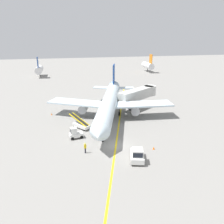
% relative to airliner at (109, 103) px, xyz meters
% --- Properties ---
extents(ground_plane, '(300.00, 300.00, 0.00)m').
position_rel_airliner_xyz_m(ground_plane, '(-1.55, -13.48, -3.42)').
color(ground_plane, gray).
extents(taxi_line_yellow, '(24.35, 76.38, 0.01)m').
position_rel_airliner_xyz_m(taxi_line_yellow, '(-0.16, -8.48, -3.41)').
color(taxi_line_yellow, yellow).
rests_on(taxi_line_yellow, ground).
extents(airliner, '(27.71, 34.53, 10.10)m').
position_rel_airliner_xyz_m(airliner, '(0.00, 0.00, 0.00)').
color(airliner, silver).
rests_on(airliner, ground).
extents(jet_bridge, '(12.00, 9.27, 4.85)m').
position_rel_airliner_xyz_m(jet_bridge, '(9.35, 5.97, 0.12)').
color(jet_bridge, beige).
rests_on(jet_bridge, ground).
extents(pushback_tug, '(2.80, 3.98, 2.20)m').
position_rel_airliner_xyz_m(pushback_tug, '(0.15, -19.00, -2.42)').
color(pushback_tug, silver).
rests_on(pushback_tug, ground).
extents(baggage_tug_near_wing, '(2.60, 1.71, 2.10)m').
position_rel_airliner_xyz_m(baggage_tug_near_wing, '(-8.24, -9.15, -2.49)').
color(baggage_tug_near_wing, silver).
rests_on(baggage_tug_near_wing, ground).
extents(belt_loader_forward_hold, '(4.04, 4.72, 2.59)m').
position_rel_airliner_xyz_m(belt_loader_forward_hold, '(-6.80, -4.68, -2.64)').
color(belt_loader_forward_hold, silver).
rests_on(belt_loader_forward_hold, ground).
extents(ground_crew_marshaller, '(0.36, 0.24, 1.70)m').
position_rel_airliner_xyz_m(ground_crew_marshaller, '(-7.07, -14.90, -2.51)').
color(ground_crew_marshaller, '#26262D').
rests_on(ground_crew_marshaller, ground).
extents(safety_cone_nose_left, '(0.36, 0.36, 0.44)m').
position_rel_airliner_xyz_m(safety_cone_nose_left, '(3.97, -16.18, -3.20)').
color(safety_cone_nose_left, orange).
rests_on(safety_cone_nose_left, ground).
extents(safety_cone_nose_right, '(0.36, 0.36, 0.44)m').
position_rel_airliner_xyz_m(safety_cone_nose_right, '(-12.79, 4.58, -3.20)').
color(safety_cone_nose_right, orange).
rests_on(safety_cone_nose_right, ground).
extents(distant_aircraft_mid_left, '(3.00, 10.10, 8.80)m').
position_rel_airliner_xyz_m(distant_aircraft_mid_left, '(-19.21, 57.20, -0.20)').
color(distant_aircraft_mid_left, silver).
rests_on(distant_aircraft_mid_left, ground).
extents(distant_aircraft_mid_right, '(3.00, 10.10, 8.80)m').
position_rel_airliner_xyz_m(distant_aircraft_mid_right, '(32.29, 59.25, -0.20)').
color(distant_aircraft_mid_right, silver).
rests_on(distant_aircraft_mid_right, ground).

